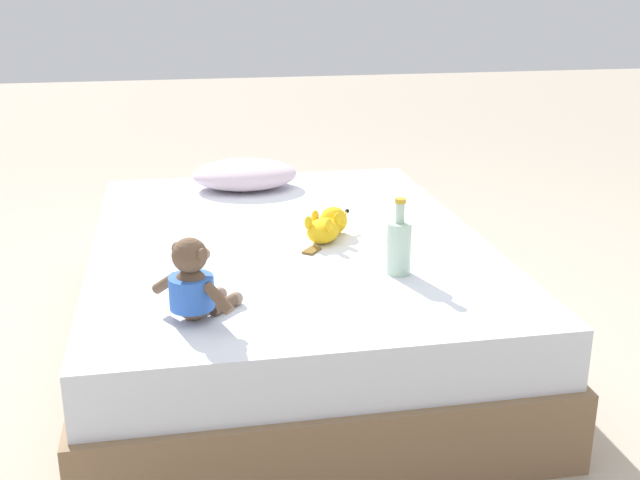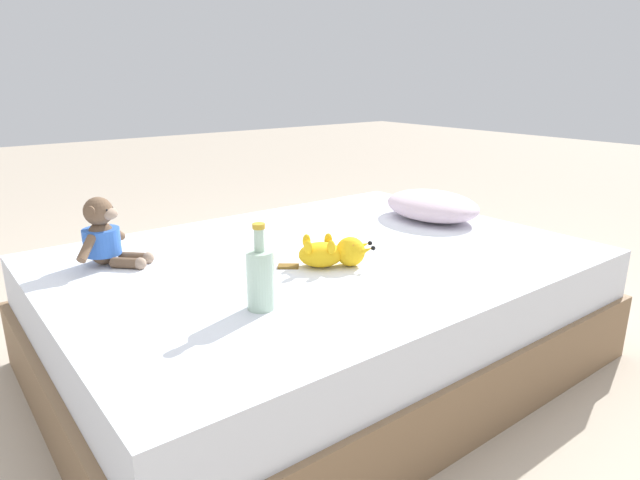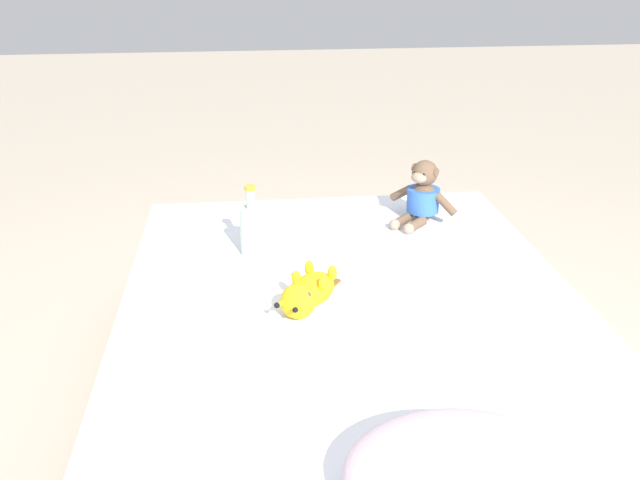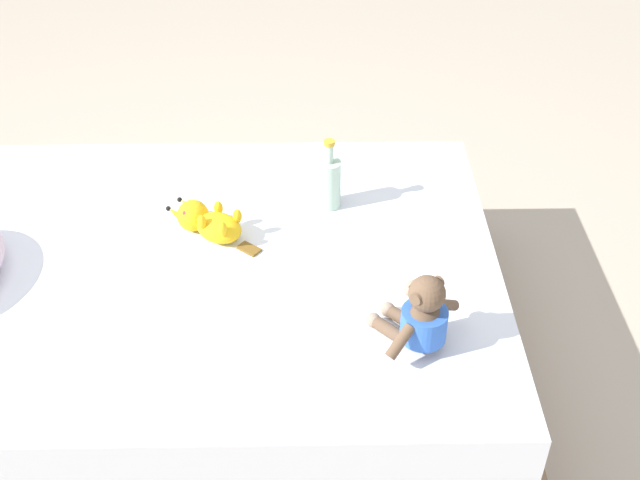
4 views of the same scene
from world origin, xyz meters
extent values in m
plane|color=#B7A893|center=(0.00, 0.00, 0.00)|extent=(16.00, 16.00, 0.00)
cube|color=#846647|center=(0.00, 0.00, 0.12)|extent=(1.40, 1.91, 0.25)
cube|color=white|center=(0.00, 0.00, 0.34)|extent=(1.36, 1.86, 0.18)
ellipsoid|color=silver|center=(-0.08, 0.70, 0.49)|extent=(0.48, 0.37, 0.12)
ellipsoid|color=brown|center=(-0.36, -0.66, 0.51)|extent=(0.15, 0.15, 0.15)
cylinder|color=blue|center=(-0.36, -0.66, 0.51)|extent=(0.17, 0.17, 0.09)
sphere|color=brown|center=(-0.36, -0.66, 0.62)|extent=(0.10, 0.10, 0.10)
ellipsoid|color=gray|center=(-0.33, -0.63, 0.61)|extent=(0.08, 0.08, 0.04)
sphere|color=black|center=(-0.35, -0.62, 0.63)|extent=(0.01, 0.01, 0.01)
sphere|color=black|center=(-0.32, -0.64, 0.63)|extent=(0.01, 0.01, 0.01)
cylinder|color=brown|center=(-0.39, -0.63, 0.63)|extent=(0.03, 0.03, 0.03)
cylinder|color=brown|center=(-0.33, -0.69, 0.63)|extent=(0.03, 0.03, 0.03)
cylinder|color=brown|center=(-0.43, -0.59, 0.52)|extent=(0.09, 0.09, 0.08)
cylinder|color=brown|center=(-0.29, -0.73, 0.52)|extent=(0.09, 0.09, 0.08)
cylinder|color=brown|center=(-0.31, -0.57, 0.45)|extent=(0.10, 0.10, 0.04)
cylinder|color=brown|center=(-0.27, -0.61, 0.45)|extent=(0.10, 0.10, 0.04)
sphere|color=gray|center=(-0.28, -0.53, 0.45)|extent=(0.04, 0.04, 0.04)
sphere|color=gray|center=(-0.24, -0.58, 0.45)|extent=(0.04, 0.04, 0.04)
ellipsoid|color=yellow|center=(0.11, -0.08, 0.47)|extent=(0.17, 0.19, 0.08)
sphere|color=yellow|center=(0.17, 0.00, 0.48)|extent=(0.10, 0.10, 0.10)
cone|color=yellow|center=(0.17, 0.05, 0.49)|extent=(0.06, 0.07, 0.05)
sphere|color=black|center=(0.18, 0.08, 0.50)|extent=(0.02, 0.02, 0.02)
cone|color=yellow|center=(0.21, 0.02, 0.49)|extent=(0.06, 0.07, 0.05)
sphere|color=black|center=(0.23, 0.05, 0.50)|extent=(0.02, 0.02, 0.02)
sphere|color=red|center=(0.14, 0.02, 0.51)|extent=(0.02, 0.02, 0.02)
sphere|color=red|center=(0.19, -0.01, 0.51)|extent=(0.02, 0.02, 0.02)
ellipsoid|color=yellow|center=(0.09, -0.04, 0.51)|extent=(0.04, 0.04, 0.05)
ellipsoid|color=yellow|center=(0.17, -0.08, 0.51)|extent=(0.04, 0.04, 0.05)
ellipsoid|color=yellow|center=(0.06, -0.10, 0.51)|extent=(0.04, 0.04, 0.05)
ellipsoid|color=yellow|center=(0.12, -0.14, 0.51)|extent=(0.04, 0.04, 0.05)
cube|color=brown|center=(0.06, -0.18, 0.44)|extent=(0.07, 0.08, 0.01)
cylinder|color=#B2D1B7|center=(0.29, -0.43, 0.51)|extent=(0.08, 0.08, 0.17)
cylinder|color=#B2D1B7|center=(0.29, -0.43, 0.63)|extent=(0.03, 0.03, 0.06)
cylinder|color=gold|center=(0.29, -0.43, 0.67)|extent=(0.03, 0.03, 0.01)
camera|label=1|loc=(-0.39, -2.65, 1.33)|focal=44.13mm
camera|label=2|loc=(1.49, -1.15, 1.05)|focal=30.69mm
camera|label=3|loc=(0.29, 1.59, 1.39)|focal=36.77mm
camera|label=4|loc=(-1.88, -0.36, 1.99)|focal=45.74mm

